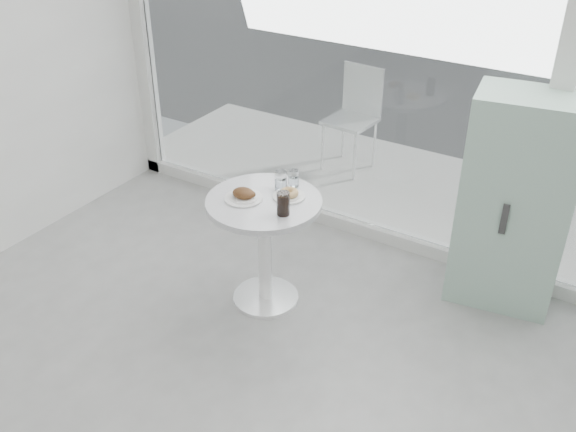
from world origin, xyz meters
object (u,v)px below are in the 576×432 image
Objects in this scene: plate_fritter at (244,195)px; water_tumbler_b at (293,179)px; main_table at (264,230)px; water_tumbler_a at (281,181)px; cola_glass at (283,204)px; plate_donut at (289,194)px; patio_chair at (355,112)px; mint_cabinet at (515,203)px.

water_tumbler_b is (0.17, 0.31, 0.02)m from plate_fritter.
water_tumbler_a is at bearing 85.10° from main_table.
cola_glass is at bearing -54.93° from water_tumbler_a.
plate_donut is at bearing 42.75° from main_table.
cola_glass reaches higher than plate_donut.
plate_fritter is 0.26m from water_tumbler_a.
patio_chair is 7.53× the size of water_tumbler_a.
water_tumbler_a is (0.01, 0.17, 0.27)m from main_table.
patio_chair is at bearing 105.38° from cola_glass.
patio_chair is 4.53× the size of plate_donut.
plate_donut is at bearing -32.99° from water_tumbler_a.
water_tumbler_b is 0.76× the size of cola_glass.
plate_fritter is 1.95× the size of water_tumbler_a.
mint_cabinet is 5.99× the size of plate_fritter.
mint_cabinet reaches higher than patio_chair.
mint_cabinet reaches higher than plate_fritter.
water_tumbler_a is (-0.10, 0.07, 0.03)m from plate_donut.
patio_chair is at bearing 97.71° from plate_fritter.
mint_cabinet reaches higher than main_table.
mint_cabinet is at bearing -29.16° from patio_chair.
water_tumbler_a is (0.40, -1.87, 0.25)m from patio_chair.
plate_fritter is (0.28, -2.10, 0.22)m from patio_chair.
cola_glass reaches higher than water_tumbler_a.
mint_cabinet is 1.47m from cola_glass.
main_table is 0.27m from plate_fritter.
plate_donut is at bearing 112.52° from cola_glass.
patio_chair reaches higher than plate_donut.
cola_glass is (0.18, -0.26, 0.02)m from water_tumbler_a.
main_table is at bearing 28.25° from plate_fritter.
patio_chair is 3.87× the size of plate_fritter.
patio_chair is 2.13m from plate_fritter.
patio_chair reaches higher than plate_fritter.
plate_donut is 1.83× the size of water_tumbler_b.
water_tumbler_b is at bearing -70.55° from patio_chair.
main_table is 0.32m from water_tumbler_a.
cola_glass is (0.08, -0.19, 0.05)m from plate_donut.
main_table is 6.30× the size of water_tumbler_a.
mint_cabinet is 1.39m from water_tumbler_b.
plate_donut is 0.16m from water_tumbler_b.
plate_fritter is 0.28m from plate_donut.
cola_glass reaches higher than water_tumbler_b.
patio_chair reaches higher than water_tumbler_a.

